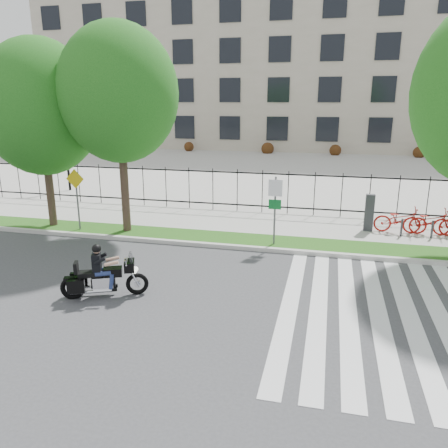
# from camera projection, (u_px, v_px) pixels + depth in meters

# --- Properties ---
(ground) EXTENTS (120.00, 120.00, 0.00)m
(ground) POSITION_uv_depth(u_px,v_px,m) (210.00, 296.00, 12.13)
(ground) COLOR #3E3E41
(ground) RESTS_ON ground
(curb) EXTENTS (60.00, 0.20, 0.15)m
(curb) POSITION_uv_depth(u_px,v_px,m) (240.00, 247.00, 15.95)
(curb) COLOR beige
(curb) RESTS_ON ground
(grass_verge) EXTENTS (60.00, 1.50, 0.15)m
(grass_verge) POSITION_uv_depth(u_px,v_px,m) (245.00, 240.00, 16.74)
(grass_verge) COLOR #1A5214
(grass_verge) RESTS_ON ground
(sidewalk) EXTENTS (60.00, 3.50, 0.15)m
(sidewalk) POSITION_uv_depth(u_px,v_px,m) (256.00, 223.00, 19.08)
(sidewalk) COLOR #ABA9A0
(sidewalk) RESTS_ON ground
(plaza) EXTENTS (80.00, 34.00, 0.10)m
(plaza) POSITION_uv_depth(u_px,v_px,m) (292.00, 167.00, 35.49)
(plaza) COLOR #ABA9A0
(plaza) RESTS_ON ground
(crosswalk_stripes) EXTENTS (5.70, 8.00, 0.01)m
(crosswalk_stripes) POSITION_uv_depth(u_px,v_px,m) (394.00, 315.00, 11.03)
(crosswalk_stripes) COLOR silver
(crosswalk_stripes) RESTS_ON ground
(iron_fence) EXTENTS (30.00, 0.06, 2.00)m
(iron_fence) POSITION_uv_depth(u_px,v_px,m) (262.00, 191.00, 20.42)
(iron_fence) COLOR black
(iron_fence) RESTS_ON sidewalk
(office_building) EXTENTS (60.00, 21.90, 20.15)m
(office_building) POSITION_uv_depth(u_px,v_px,m) (311.00, 59.00, 51.42)
(office_building) COLOR #AB9F8A
(office_building) RESTS_ON ground
(lamp_post_left) EXTENTS (1.06, 0.70, 4.25)m
(lamp_post_left) POSITION_uv_depth(u_px,v_px,m) (65.00, 137.00, 25.22)
(lamp_post_left) COLOR black
(lamp_post_left) RESTS_ON ground
(street_tree_0) EXTENTS (4.66, 4.66, 7.51)m
(street_tree_0) POSITION_uv_depth(u_px,v_px,m) (41.00, 108.00, 17.30)
(street_tree_0) COLOR #3C2A20
(street_tree_0) RESTS_ON grass_verge
(street_tree_1) EXTENTS (4.51, 4.51, 7.95)m
(street_tree_1) POSITION_uv_depth(u_px,v_px,m) (119.00, 94.00, 16.38)
(street_tree_1) COLOR #3C2A20
(street_tree_1) RESTS_ON grass_verge
(sign_pole_regulatory) EXTENTS (0.50, 0.09, 2.50)m
(sign_pole_regulatory) POSITION_uv_depth(u_px,v_px,m) (275.00, 202.00, 15.68)
(sign_pole_regulatory) COLOR #59595B
(sign_pole_regulatory) RESTS_ON grass_verge
(sign_pole_warning) EXTENTS (0.78, 0.09, 2.49)m
(sign_pole_warning) POSITION_uv_depth(u_px,v_px,m) (76.00, 191.00, 17.50)
(sign_pole_warning) COLOR #59595B
(sign_pole_warning) RESTS_ON grass_verge
(motorcycle_rider) EXTENTS (2.24, 1.25, 1.84)m
(motorcycle_rider) POSITION_uv_depth(u_px,v_px,m) (104.00, 276.00, 11.98)
(motorcycle_rider) COLOR black
(motorcycle_rider) RESTS_ON ground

